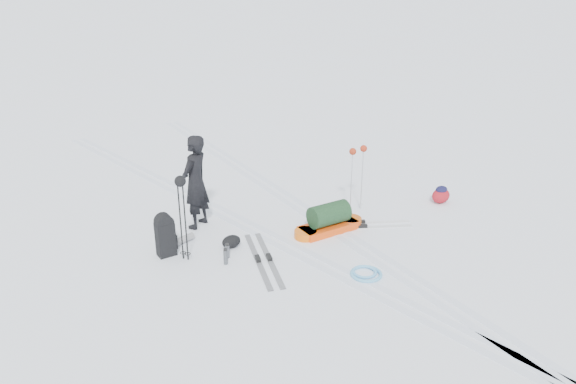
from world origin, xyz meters
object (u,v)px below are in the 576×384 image
Objects in this scene: pulk_sled at (329,221)px; ski_poles_black at (181,192)px; skier at (195,182)px; expedition_rucksack at (168,235)px.

pulk_sled is 0.98× the size of ski_poles_black.
skier is 1.19× the size of ski_poles_black.
pulk_sled is 2.95m from ski_poles_black.
ski_poles_black is at bearing 23.55° from skier.
skier is 2.17× the size of expedition_rucksack.
pulk_sled is (1.82, -1.76, -0.70)m from skier.
expedition_rucksack reaches higher than pulk_sled.
skier is 1.30m from expedition_rucksack.
expedition_rucksack is (-0.97, -0.65, -0.55)m from skier.
skier is 1.37m from ski_poles_black.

